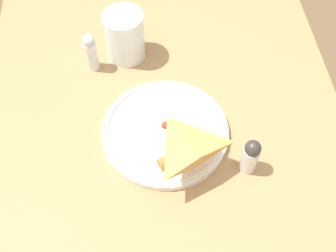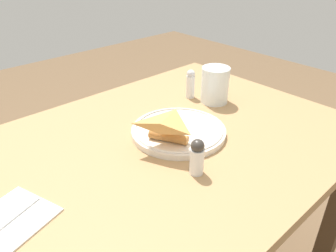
# 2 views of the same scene
# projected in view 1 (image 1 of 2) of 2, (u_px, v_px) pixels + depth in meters

# --- Properties ---
(dining_table) EXTENTS (1.29, 0.76, 0.71)m
(dining_table) POSITION_uv_depth(u_px,v_px,m) (173.00, 233.00, 0.84)
(dining_table) COLOR #A87F51
(dining_table) RESTS_ON ground_plane
(plate_pizza) EXTENTS (0.26, 0.26, 0.05)m
(plate_pizza) POSITION_uv_depth(u_px,v_px,m) (164.00, 132.00, 0.85)
(plate_pizza) COLOR silver
(plate_pizza) RESTS_ON dining_table
(milk_glass) EXTENTS (0.09, 0.09, 0.12)m
(milk_glass) POSITION_uv_depth(u_px,v_px,m) (125.00, 38.00, 0.94)
(milk_glass) COLOR white
(milk_glass) RESTS_ON dining_table
(salt_shaker) EXTENTS (0.03, 0.03, 0.10)m
(salt_shaker) POSITION_uv_depth(u_px,v_px,m) (91.00, 52.00, 0.92)
(salt_shaker) COLOR silver
(salt_shaker) RESTS_ON dining_table
(pepper_shaker) EXTENTS (0.03, 0.03, 0.09)m
(pepper_shaker) POSITION_uv_depth(u_px,v_px,m) (250.00, 156.00, 0.78)
(pepper_shaker) COLOR silver
(pepper_shaker) RESTS_ON dining_table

